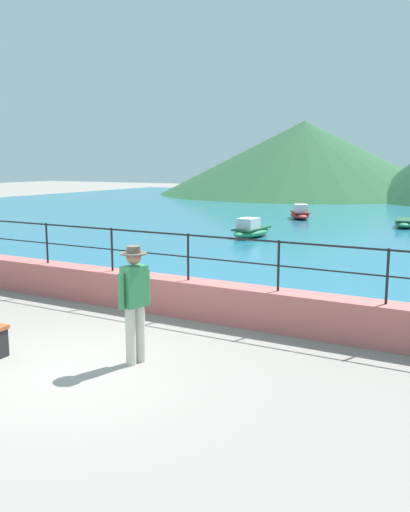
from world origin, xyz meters
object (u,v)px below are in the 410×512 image
object	(u,v)px
boat_1	(251,230)
boat_3	(405,223)
person_walking	(135,298)
boat_4	(300,214)

from	to	relation	value
boat_1	boat_3	xyz separation A→B (m)	(4.66, 6.49, -0.07)
person_walking	boat_1	distance (m)	13.66
person_walking	boat_1	size ratio (longest dim) A/B	0.74
boat_3	person_walking	bearing A→B (deg)	-91.68
person_walking	boat_3	xyz separation A→B (m)	(0.57, 19.51, -0.72)
person_walking	boat_1	bearing A→B (deg)	107.43
boat_1	boat_4	size ratio (longest dim) A/B	0.96
person_walking	boat_3	bearing A→B (deg)	88.32
boat_3	boat_4	world-z (taller)	boat_4
boat_4	boat_1	bearing A→B (deg)	-84.57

